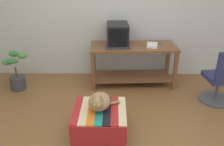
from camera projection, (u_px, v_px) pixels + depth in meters
ground_plane at (106, 142)px, 2.96m from camera, size 14.00×14.00×0.00m
back_wall at (109, 7)px, 4.27m from camera, size 8.00×0.10×2.60m
desk at (133, 58)px, 4.19m from camera, size 1.50×0.66×0.73m
tv_monitor at (117, 34)px, 4.09m from camera, size 0.38×0.53×0.36m
keyboard at (118, 48)px, 3.96m from camera, size 0.41×0.20×0.02m
book at (152, 45)px, 4.06m from camera, size 0.22×0.28×0.04m
ottoman_with_blanket at (100, 122)px, 3.02m from camera, size 0.66×0.65×0.37m
cat at (99, 102)px, 2.92m from camera, size 0.42×0.39×0.28m
potted_plant at (16, 74)px, 4.08m from camera, size 0.43×0.32×0.68m
office_chair at (221, 80)px, 3.64m from camera, size 0.52×0.52×0.89m
pen at (161, 44)px, 4.15m from camera, size 0.07×0.13×0.01m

